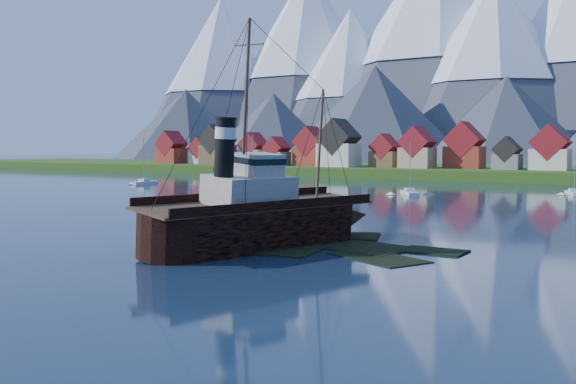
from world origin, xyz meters
The scene contains 11 objects.
ground centered at (0.00, 0.00, 0.00)m, with size 1400.00×1400.00×0.00m, color #162840.
shoal centered at (1.78, 2.15, -0.35)m, with size 31.71×21.24×1.14m.
shore_bank centered at (0.00, 170.00, 0.00)m, with size 600.00×80.00×3.20m, color #284E16.
seawall centered at (0.00, 132.00, 0.00)m, with size 600.00×2.50×2.00m, color #3F3D38.
town centered at (-33.12, 152.18, 8.99)m, with size 250.96×16.69×17.30m.
tugboat_wreck centered at (-0.58, -0.34, 2.91)m, with size 6.78×29.20×23.14m.
sailboat_a centered at (-46.84, 60.38, 0.22)m, with size 2.40×8.32×10.06m.
sailboat_b centered at (-89.54, 70.83, 0.30)m, with size 2.78×9.04×12.93m.
sailboat_c centered at (-14.69, 73.11, 0.26)m, with size 6.75×8.55×11.37m.
sailboat_e centered at (14.25, 92.28, 0.22)m, with size 5.10×8.93×10.12m.
sailboat_f centered at (-39.73, 51.66, 0.31)m, with size 3.31×8.72×13.04m.
Camera 1 is at (35.89, -53.39, 9.93)m, focal length 40.00 mm.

